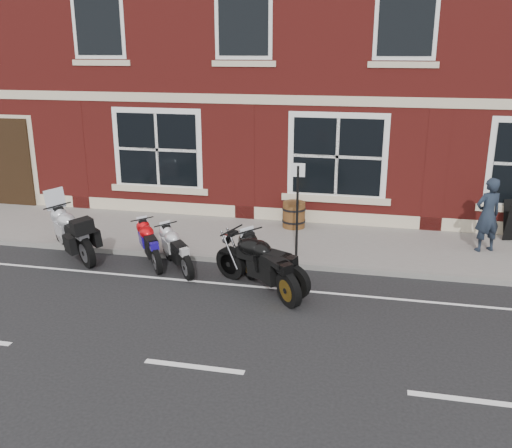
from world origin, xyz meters
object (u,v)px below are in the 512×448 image
(moto_sport_red, at_px, (152,243))
(moto_naked_black, at_px, (260,260))
(moto_sport_black, at_px, (268,263))
(pedestrian_left, at_px, (488,215))
(parking_sign, at_px, (297,203))
(moto_sport_silver, at_px, (178,248))
(moto_touring_silver, at_px, (73,231))
(barrel_planter, at_px, (294,215))

(moto_sport_red, height_order, moto_naked_black, moto_naked_black)
(moto_sport_black, distance_m, pedestrian_left, 5.53)
(moto_sport_black, height_order, parking_sign, parking_sign)
(moto_sport_red, distance_m, moto_sport_silver, 0.74)
(moto_touring_silver, distance_m, barrel_planter, 5.59)
(moto_touring_silver, xyz_separation_m, moto_sport_red, (1.94, -0.01, -0.13))
(moto_sport_black, bearing_deg, moto_touring_silver, 127.53)
(moto_touring_silver, relative_size, moto_sport_red, 1.13)
(pedestrian_left, bearing_deg, moto_sport_red, -10.92)
(moto_touring_silver, bearing_deg, moto_sport_black, -60.54)
(pedestrian_left, bearing_deg, moto_touring_silver, -14.18)
(pedestrian_left, height_order, parking_sign, parking_sign)
(moto_sport_black, distance_m, parking_sign, 2.00)
(moto_touring_silver, xyz_separation_m, parking_sign, (5.13, 0.85, 0.75))
(moto_touring_silver, height_order, moto_sport_silver, moto_touring_silver)
(moto_sport_silver, relative_size, pedestrian_left, 0.88)
(moto_touring_silver, distance_m, parking_sign, 5.25)
(moto_sport_red, distance_m, moto_sport_black, 3.04)
(moto_sport_black, relative_size, barrel_planter, 2.63)
(moto_sport_black, bearing_deg, moto_sport_red, 120.55)
(moto_sport_silver, height_order, pedestrian_left, pedestrian_left)
(moto_touring_silver, xyz_separation_m, moto_sport_silver, (2.65, -0.24, -0.13))
(pedestrian_left, relative_size, barrel_planter, 2.55)
(moto_sport_red, bearing_deg, moto_sport_silver, -51.26)
(moto_touring_silver, xyz_separation_m, moto_sport_black, (4.83, -0.97, -0.03))
(parking_sign, bearing_deg, moto_sport_red, -169.41)
(moto_sport_silver, relative_size, parking_sign, 0.72)
(moto_sport_silver, distance_m, pedestrian_left, 7.17)
(moto_naked_black, height_order, barrel_planter, moto_naked_black)
(moto_sport_red, bearing_deg, moto_naked_black, -50.70)
(moto_sport_black, relative_size, moto_sport_silver, 1.18)
(moto_touring_silver, bearing_deg, parking_sign, -39.79)
(barrel_planter, xyz_separation_m, parking_sign, (0.39, -2.11, 0.90))
(moto_sport_black, height_order, moto_sport_silver, moto_sport_black)
(moto_sport_black, relative_size, moto_naked_black, 0.84)
(moto_sport_red, distance_m, parking_sign, 3.41)
(moto_sport_silver, height_order, parking_sign, parking_sign)
(moto_touring_silver, distance_m, moto_sport_red, 1.95)
(moto_sport_black, height_order, pedestrian_left, pedestrian_left)
(moto_sport_silver, bearing_deg, moto_naked_black, -55.27)
(moto_sport_red, xyz_separation_m, parking_sign, (3.18, 0.86, 0.88))
(pedestrian_left, distance_m, parking_sign, 4.47)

